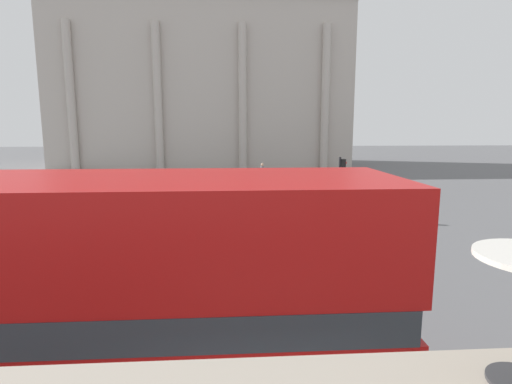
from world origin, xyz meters
The scene contains 7 objects.
plaza_building_left centered at (-3.48, 49.94, 9.67)m, with size 35.61×13.62×19.33m.
traffic_light_near centered at (-0.73, 11.16, 2.16)m, with size 0.42×0.24×3.28m.
traffic_light_mid centered at (5.42, 17.86, 2.14)m, with size 0.42×0.24×3.24m.
pedestrian_white centered at (-2.96, 23.96, 1.04)m, with size 0.32×0.32×1.79m.
pedestrian_olive centered at (-1.21, 26.84, 0.91)m, with size 0.32×0.32×1.60m.
pedestrian_grey centered at (2.38, 30.56, 1.06)m, with size 0.32×0.32×1.82m.
pedestrian_yellow centered at (-4.01, 12.60, 0.99)m, with size 0.32×0.32×1.71m.
Camera 1 is at (-0.28, -2.21, 4.75)m, focal length 28.00 mm.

